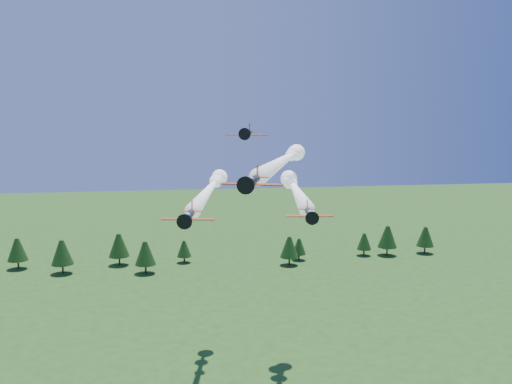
{
  "coord_description": "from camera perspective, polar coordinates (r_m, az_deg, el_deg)",
  "views": [
    {
      "loc": [
        -11.78,
        -83.55,
        54.97
      ],
      "look_at": [
        0.46,
        0.0,
        42.42
      ],
      "focal_mm": 40.0,
      "sensor_mm": 36.0,
      "label": 1
    }
  ],
  "objects": [
    {
      "name": "plane_left",
      "position": [
        116.49,
        -4.65,
        0.32
      ],
      "size": [
        14.37,
        53.49,
        3.7
      ],
      "rotation": [
        0.0,
        0.0,
        -0.17
      ],
      "color": "black",
      "rests_on": "ground"
    },
    {
      "name": "treeline",
      "position": [
        202.31,
        -6.21,
        -5.41
      ],
      "size": [
        173.28,
        18.92,
        11.41
      ],
      "color": "#382314",
      "rests_on": "ground"
    },
    {
      "name": "plane_lead",
      "position": [
        108.23,
        2.87,
        3.26
      ],
      "size": [
        23.48,
        57.04,
        3.7
      ],
      "rotation": [
        0.0,
        0.0,
        -0.33
      ],
      "color": "black",
      "rests_on": "ground"
    },
    {
      "name": "plane_slot",
      "position": [
        92.18,
        -0.89,
        5.92
      ],
      "size": [
        6.9,
        7.62,
        2.41
      ],
      "rotation": [
        0.0,
        0.0,
        -0.25
      ],
      "color": "black",
      "rests_on": "ground"
    },
    {
      "name": "plane_right",
      "position": [
        111.92,
        3.95,
        0.3
      ],
      "size": [
        10.89,
        46.33,
        3.7
      ],
      "rotation": [
        0.0,
        0.0,
        -0.13
      ],
      "color": "black",
      "rests_on": "ground"
    }
  ]
}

